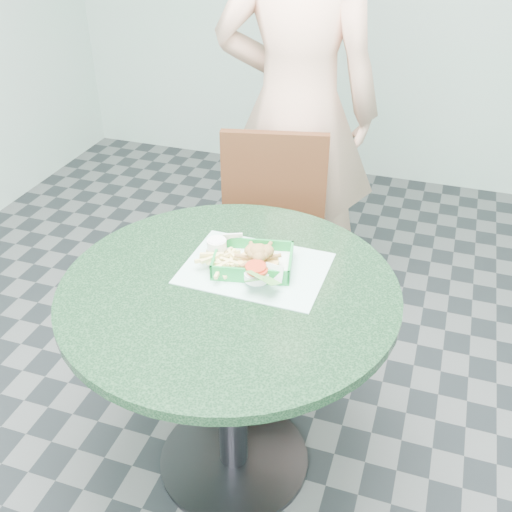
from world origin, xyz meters
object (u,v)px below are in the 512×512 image
(dining_chair, at_px, (266,236))
(food_basket, at_px, (253,269))
(sauce_ramekin, at_px, (222,246))
(crab_sandwich, at_px, (257,262))
(cafe_table, at_px, (230,336))
(diner_person, at_px, (299,56))

(dining_chair, bearing_deg, food_basket, -88.68)
(food_basket, height_order, sauce_ramekin, sauce_ramekin)
(dining_chair, height_order, crab_sandwich, dining_chair)
(cafe_table, height_order, crab_sandwich, crab_sandwich)
(food_basket, bearing_deg, crab_sandwich, -28.77)
(dining_chair, xyz_separation_m, crab_sandwich, (0.16, -0.57, 0.27))
(food_basket, bearing_deg, sauce_ramekin, 160.71)
(food_basket, relative_size, sauce_ramekin, 3.85)
(dining_chair, bearing_deg, diner_person, 74.14)
(diner_person, relative_size, crab_sandwich, 19.07)
(diner_person, xyz_separation_m, crab_sandwich, (0.13, -0.91, -0.36))
(cafe_table, bearing_deg, diner_person, 94.61)
(diner_person, distance_m, crab_sandwich, 0.99)
(cafe_table, relative_size, sauce_ramekin, 16.43)
(cafe_table, relative_size, crab_sandwich, 8.08)
(diner_person, bearing_deg, sauce_ramekin, 84.23)
(dining_chair, distance_m, sauce_ramekin, 0.59)
(dining_chair, relative_size, food_basket, 4.05)
(dining_chair, distance_m, crab_sandwich, 0.65)
(cafe_table, relative_size, diner_person, 0.42)
(crab_sandwich, bearing_deg, food_basket, 151.23)
(dining_chair, bearing_deg, crab_sandwich, -87.31)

